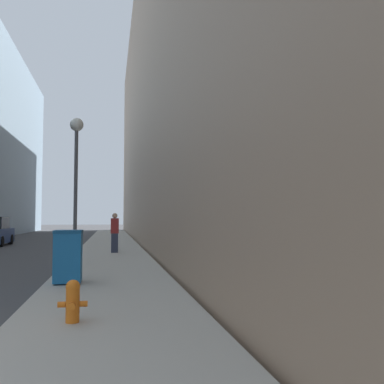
{
  "coord_description": "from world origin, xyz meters",
  "views": [
    {
      "loc": [
        5.11,
        -5.58,
        1.78
      ],
      "look_at": [
        9.21,
        16.03,
        3.08
      ],
      "focal_mm": 40.0,
      "sensor_mm": 36.0,
      "label": 1
    }
  ],
  "objects_px": {
    "pedestrian_on_sidewalk": "(115,233)",
    "fire_hydrant": "(73,300)",
    "lamppost": "(76,162)",
    "trash_bin": "(68,256)"
  },
  "relations": [
    {
      "from": "lamppost",
      "to": "pedestrian_on_sidewalk",
      "type": "xyz_separation_m",
      "value": [
        1.4,
        4.65,
        -2.66
      ]
    },
    {
      "from": "trash_bin",
      "to": "pedestrian_on_sidewalk",
      "type": "bearing_deg",
      "value": 82.4
    },
    {
      "from": "pedestrian_on_sidewalk",
      "to": "fire_hydrant",
      "type": "bearing_deg",
      "value": -93.24
    },
    {
      "from": "lamppost",
      "to": "pedestrian_on_sidewalk",
      "type": "distance_m",
      "value": 5.54
    },
    {
      "from": "trash_bin",
      "to": "lamppost",
      "type": "distance_m",
      "value": 5.27
    },
    {
      "from": "fire_hydrant",
      "to": "pedestrian_on_sidewalk",
      "type": "height_order",
      "value": "pedestrian_on_sidewalk"
    },
    {
      "from": "trash_bin",
      "to": "pedestrian_on_sidewalk",
      "type": "xyz_separation_m",
      "value": [
        1.21,
        9.05,
        0.24
      ]
    },
    {
      "from": "fire_hydrant",
      "to": "lamppost",
      "type": "xyz_separation_m",
      "value": [
        -0.66,
        8.48,
        3.22
      ]
    },
    {
      "from": "pedestrian_on_sidewalk",
      "to": "lamppost",
      "type": "bearing_deg",
      "value": -106.76
    },
    {
      "from": "fire_hydrant",
      "to": "lamppost",
      "type": "distance_m",
      "value": 9.09
    }
  ]
}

